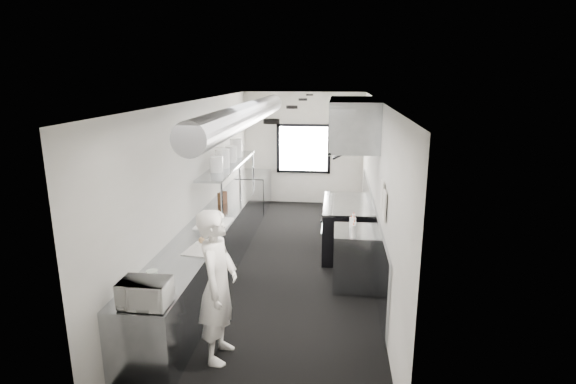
% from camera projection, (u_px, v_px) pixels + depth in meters
% --- Properties ---
extents(floor, '(3.00, 8.00, 0.01)m').
position_uv_depth(floor, '(286.00, 264.00, 7.98)').
color(floor, black).
rests_on(floor, ground).
extents(ceiling, '(3.00, 8.00, 0.01)m').
position_uv_depth(ceiling, '(286.00, 101.00, 7.28)').
color(ceiling, white).
rests_on(ceiling, wall_back).
extents(wall_back, '(3.00, 0.02, 2.80)m').
position_uv_depth(wall_back, '(304.00, 149.00, 11.48)').
color(wall_back, silver).
rests_on(wall_back, floor).
extents(wall_front, '(3.00, 0.02, 2.80)m').
position_uv_depth(wall_front, '(232.00, 299.00, 3.78)').
color(wall_front, silver).
rests_on(wall_front, floor).
extents(wall_left, '(0.02, 8.00, 2.80)m').
position_uv_depth(wall_left, '(199.00, 184.00, 7.79)').
color(wall_left, silver).
rests_on(wall_left, floor).
extents(wall_right, '(0.02, 8.00, 2.80)m').
position_uv_depth(wall_right, '(377.00, 188.00, 7.48)').
color(wall_right, silver).
rests_on(wall_right, floor).
extents(wall_cladding, '(0.03, 5.50, 1.10)m').
position_uv_depth(wall_cladding, '(372.00, 231.00, 7.98)').
color(wall_cladding, gray).
rests_on(wall_cladding, wall_right).
extents(hvac_duct, '(0.40, 6.40, 0.40)m').
position_uv_depth(hvac_duct, '(248.00, 114.00, 7.80)').
color(hvac_duct, '#95969D').
rests_on(hvac_duct, ceiling).
extents(service_window, '(1.36, 0.05, 1.25)m').
position_uv_depth(service_window, '(303.00, 149.00, 11.45)').
color(service_window, white).
rests_on(service_window, wall_back).
extents(exhaust_hood, '(0.81, 2.20, 0.88)m').
position_uv_depth(exhaust_hood, '(353.00, 123.00, 7.95)').
color(exhaust_hood, gray).
rests_on(exhaust_hood, ceiling).
extents(prep_counter, '(0.70, 6.00, 0.90)m').
position_uv_depth(prep_counter, '(213.00, 247.00, 7.51)').
color(prep_counter, gray).
rests_on(prep_counter, floor).
extents(pass_shelf, '(0.45, 3.00, 0.68)m').
position_uv_depth(pass_shelf, '(229.00, 165.00, 8.69)').
color(pass_shelf, gray).
rests_on(pass_shelf, prep_counter).
extents(range, '(0.88, 1.60, 0.94)m').
position_uv_depth(range, '(346.00, 227.00, 8.43)').
color(range, black).
rests_on(range, floor).
extents(bottle_station, '(0.65, 0.80, 0.90)m').
position_uv_depth(bottle_station, '(354.00, 258.00, 7.08)').
color(bottle_station, gray).
rests_on(bottle_station, floor).
extents(far_work_table, '(0.70, 1.20, 0.90)m').
position_uv_depth(far_work_table, '(253.00, 192.00, 11.07)').
color(far_work_table, gray).
rests_on(far_work_table, floor).
extents(notice_sheet_a, '(0.02, 0.28, 0.38)m').
position_uv_depth(notice_sheet_a, '(382.00, 195.00, 6.28)').
color(notice_sheet_a, silver).
rests_on(notice_sheet_a, wall_right).
extents(notice_sheet_b, '(0.02, 0.28, 0.38)m').
position_uv_depth(notice_sheet_b, '(384.00, 206.00, 5.95)').
color(notice_sheet_b, silver).
rests_on(notice_sheet_b, wall_right).
extents(line_cook, '(0.45, 0.67, 1.79)m').
position_uv_depth(line_cook, '(218.00, 286.00, 5.14)').
color(line_cook, silver).
rests_on(line_cook, floor).
extents(microwave, '(0.47, 0.36, 0.28)m').
position_uv_depth(microwave, '(145.00, 293.00, 4.67)').
color(microwave, white).
rests_on(microwave, prep_counter).
extents(deli_tub_a, '(0.15, 0.15, 0.10)m').
position_uv_depth(deli_tub_a, '(145.00, 281.00, 5.15)').
color(deli_tub_a, silver).
rests_on(deli_tub_a, prep_counter).
extents(deli_tub_b, '(0.16, 0.16, 0.10)m').
position_uv_depth(deli_tub_b, '(152.00, 275.00, 5.31)').
color(deli_tub_b, silver).
rests_on(deli_tub_b, prep_counter).
extents(newspaper, '(0.40, 0.48, 0.01)m').
position_uv_depth(newspaper, '(199.00, 250.00, 6.17)').
color(newspaper, white).
rests_on(newspaper, prep_counter).
extents(small_plate, '(0.25, 0.25, 0.02)m').
position_uv_depth(small_plate, '(202.00, 243.00, 6.40)').
color(small_plate, white).
rests_on(small_plate, prep_counter).
extents(pastry, '(0.09, 0.09, 0.09)m').
position_uv_depth(pastry, '(202.00, 240.00, 6.39)').
color(pastry, tan).
rests_on(pastry, small_plate).
extents(cutting_board, '(0.51, 0.66, 0.02)m').
position_uv_depth(cutting_board, '(214.00, 223.00, 7.26)').
color(cutting_board, white).
rests_on(cutting_board, prep_counter).
extents(knife_block, '(0.15, 0.22, 0.22)m').
position_uv_depth(knife_block, '(222.00, 198.00, 8.38)').
color(knife_block, '#56311E').
rests_on(knife_block, prep_counter).
extents(plate_stack_a, '(0.25, 0.25, 0.27)m').
position_uv_depth(plate_stack_a, '(216.00, 164.00, 7.89)').
color(plate_stack_a, white).
rests_on(plate_stack_a, pass_shelf).
extents(plate_stack_b, '(0.27, 0.27, 0.34)m').
position_uv_depth(plate_stack_b, '(222.00, 158.00, 8.23)').
color(plate_stack_b, white).
rests_on(plate_stack_b, pass_shelf).
extents(plate_stack_c, '(0.26, 0.26, 0.31)m').
position_uv_depth(plate_stack_c, '(231.00, 154.00, 8.77)').
color(plate_stack_c, white).
rests_on(plate_stack_c, pass_shelf).
extents(plate_stack_d, '(0.28, 0.28, 0.39)m').
position_uv_depth(plate_stack_d, '(236.00, 148.00, 9.28)').
color(plate_stack_d, white).
rests_on(plate_stack_d, pass_shelf).
extents(squeeze_bottle_a, '(0.08, 0.08, 0.20)m').
position_uv_depth(squeeze_bottle_a, '(353.00, 231.00, 6.63)').
color(squeeze_bottle_a, white).
rests_on(squeeze_bottle_a, bottle_station).
extents(squeeze_bottle_b, '(0.06, 0.06, 0.17)m').
position_uv_depth(squeeze_bottle_b, '(354.00, 227.00, 6.83)').
color(squeeze_bottle_b, white).
rests_on(squeeze_bottle_b, bottle_station).
extents(squeeze_bottle_c, '(0.07, 0.07, 0.20)m').
position_uv_depth(squeeze_bottle_c, '(354.00, 224.00, 6.95)').
color(squeeze_bottle_c, white).
rests_on(squeeze_bottle_c, bottle_station).
extents(squeeze_bottle_d, '(0.06, 0.06, 0.16)m').
position_uv_depth(squeeze_bottle_d, '(351.00, 222.00, 7.09)').
color(squeeze_bottle_d, white).
rests_on(squeeze_bottle_d, bottle_station).
extents(squeeze_bottle_e, '(0.06, 0.06, 0.16)m').
position_uv_depth(squeeze_bottle_e, '(354.00, 219.00, 7.26)').
color(squeeze_bottle_e, white).
rests_on(squeeze_bottle_e, bottle_station).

